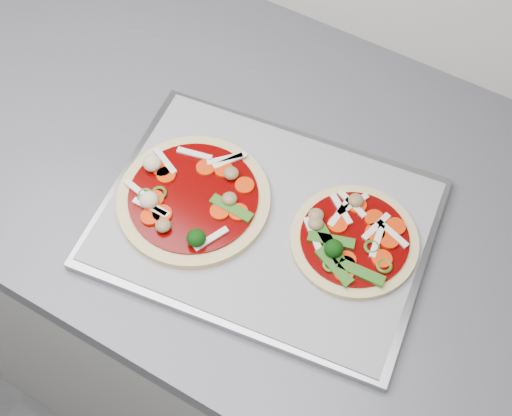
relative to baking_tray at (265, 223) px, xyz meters
The scene contains 4 objects.
baking_tray is the anchor object (origin of this frame).
parchment 0.01m from the baking_tray, ahead, with size 0.39×0.29×0.00m, color gray.
pizza_left 0.10m from the baking_tray, 165.44° to the right, with size 0.23×0.23×0.03m.
pizza_right 0.11m from the baking_tray, 13.12° to the left, with size 0.21×0.21×0.03m.
Camera 1 is at (-0.35, 0.83, 1.69)m, focal length 50.00 mm.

